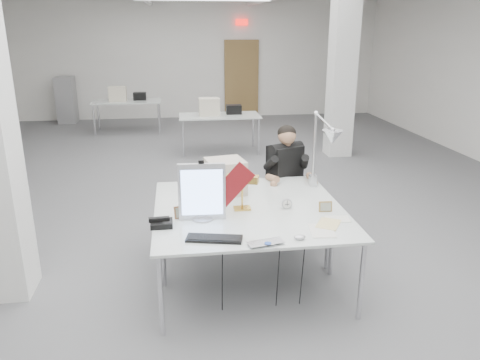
# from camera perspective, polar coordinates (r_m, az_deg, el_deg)

# --- Properties ---
(room_shell) EXTENTS (10.04, 14.04, 3.24)m
(room_shell) POSITION_cam_1_polar(r_m,az_deg,el_deg) (6.42, -1.64, 11.67)
(room_shell) COLOR #57575A
(room_shell) RESTS_ON ground
(desk_main) EXTENTS (1.80, 0.90, 0.02)m
(desk_main) POSITION_cam_1_polar(r_m,az_deg,el_deg) (4.12, 2.02, -5.80)
(desk_main) COLOR silver
(desk_main) RESTS_ON room_shell
(desk_second) EXTENTS (1.80, 0.90, 0.02)m
(desk_second) POSITION_cam_1_polar(r_m,az_deg,el_deg) (4.95, 0.24, -1.62)
(desk_second) COLOR silver
(desk_second) RESTS_ON room_shell
(bg_desk_a) EXTENTS (1.60, 0.80, 0.02)m
(bg_desk_a) POSITION_cam_1_polar(r_m,az_deg,el_deg) (9.40, -2.53, 7.84)
(bg_desk_a) COLOR silver
(bg_desk_a) RESTS_ON room_shell
(bg_desk_b) EXTENTS (1.60, 0.80, 0.02)m
(bg_desk_b) POSITION_cam_1_polar(r_m,az_deg,el_deg) (11.59, -13.62, 9.30)
(bg_desk_b) COLOR silver
(bg_desk_b) RESTS_ON room_shell
(filing_cabinet) EXTENTS (0.45, 0.55, 1.20)m
(filing_cabinet) POSITION_cam_1_polar(r_m,az_deg,el_deg) (13.29, -20.40, 9.13)
(filing_cabinet) COLOR gray
(filing_cabinet) RESTS_ON room_shell
(office_chair) EXTENTS (0.67, 0.67, 1.04)m
(office_chair) POSITION_cam_1_polar(r_m,az_deg,el_deg) (5.70, 5.41, -1.36)
(office_chair) COLOR black
(office_chair) RESTS_ON room_shell
(seated_person) EXTENTS (0.66, 0.72, 0.88)m
(seated_person) POSITION_cam_1_polar(r_m,az_deg,el_deg) (5.54, 5.64, 2.17)
(seated_person) COLOR black
(seated_person) RESTS_ON office_chair
(monitor) EXTENTS (0.42, 0.06, 0.52)m
(monitor) POSITION_cam_1_polar(r_m,az_deg,el_deg) (4.18, -4.67, -1.44)
(monitor) COLOR #B7B8BD
(monitor) RESTS_ON desk_main
(pennant) EXTENTS (0.41, 0.14, 0.46)m
(pennant) POSITION_cam_1_polar(r_m,az_deg,el_deg) (4.15, -1.05, -0.76)
(pennant) COLOR maroon
(pennant) RESTS_ON monitor
(keyboard) EXTENTS (0.48, 0.25, 0.02)m
(keyboard) POSITION_cam_1_polar(r_m,az_deg,el_deg) (3.86, -3.16, -7.15)
(keyboard) COLOR black
(keyboard) RESTS_ON desk_main
(laptop) EXTENTS (0.33, 0.25, 0.02)m
(laptop) POSITION_cam_1_polar(r_m,az_deg,el_deg) (3.75, 3.41, -7.95)
(laptop) COLOR #A9A9AD
(laptop) RESTS_ON desk_main
(mouse) EXTENTS (0.10, 0.07, 0.04)m
(mouse) POSITION_cam_1_polar(r_m,az_deg,el_deg) (3.89, 7.30, -6.93)
(mouse) COLOR #BDBCC1
(mouse) RESTS_ON desk_main
(bankers_lamp) EXTENTS (0.28, 0.19, 0.30)m
(bankers_lamp) POSITION_cam_1_polar(r_m,az_deg,el_deg) (4.43, 0.26, -1.77)
(bankers_lamp) COLOR gold
(bankers_lamp) RESTS_ON desk_main
(desk_phone) EXTENTS (0.19, 0.17, 0.05)m
(desk_phone) POSITION_cam_1_polar(r_m,az_deg,el_deg) (4.16, -9.52, -5.27)
(desk_phone) COLOR black
(desk_phone) RESTS_ON desk_main
(picture_frame_left) EXTENTS (0.15, 0.08, 0.11)m
(picture_frame_left) POSITION_cam_1_polar(r_m,az_deg,el_deg) (4.30, -7.10, -3.85)
(picture_frame_left) COLOR #956340
(picture_frame_left) RESTS_ON desk_main
(picture_frame_right) EXTENTS (0.13, 0.04, 0.10)m
(picture_frame_right) POSITION_cam_1_polar(r_m,az_deg,el_deg) (4.49, 10.37, -3.19)
(picture_frame_right) COLOR #AC874A
(picture_frame_right) RESTS_ON desk_main
(desk_clock) EXTENTS (0.10, 0.03, 0.10)m
(desk_clock) POSITION_cam_1_polar(r_m,az_deg,el_deg) (4.51, 5.72, -2.87)
(desk_clock) COLOR #A9A9AE
(desk_clock) RESTS_ON desk_main
(paper_stack_a) EXTENTS (0.24, 0.31, 0.01)m
(paper_stack_a) POSITION_cam_1_polar(r_m,az_deg,el_deg) (4.08, 9.95, -6.11)
(paper_stack_a) COLOR silver
(paper_stack_a) RESTS_ON desk_main
(paper_stack_b) EXTENTS (0.29, 0.31, 0.01)m
(paper_stack_b) POSITION_cam_1_polar(r_m,az_deg,el_deg) (4.22, 10.73, -5.28)
(paper_stack_b) COLOR #D9C581
(paper_stack_b) RESTS_ON desk_main
(paper_stack_c) EXTENTS (0.23, 0.17, 0.01)m
(paper_stack_c) POSITION_cam_1_polar(r_m,az_deg,el_deg) (4.34, 11.83, -4.68)
(paper_stack_c) COLOR silver
(paper_stack_c) RESTS_ON desk_main
(beige_monitor) EXTENTS (0.44, 0.42, 0.36)m
(beige_monitor) POSITION_cam_1_polar(r_m,az_deg,el_deg) (4.87, -1.80, 0.44)
(beige_monitor) COLOR #B8AA98
(beige_monitor) RESTS_ON desk_second
(architect_lamp) EXTENTS (0.29, 0.72, 0.91)m
(architect_lamp) POSITION_cam_1_polar(r_m,az_deg,el_deg) (4.85, 9.91, 3.45)
(architect_lamp) COLOR silver
(architect_lamp) RESTS_ON desk_second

